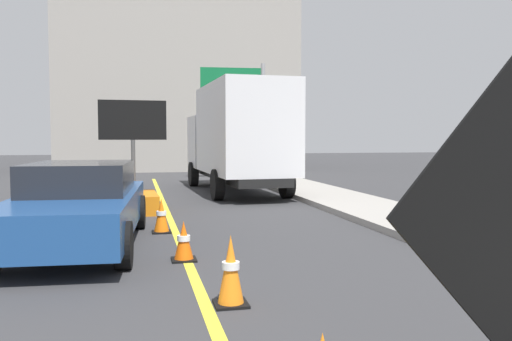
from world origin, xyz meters
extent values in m
cube|color=yellow|center=(0.00, 6.00, 0.00)|extent=(0.14, 36.00, 0.01)
cube|color=orange|center=(-0.78, 13.68, 0.23)|extent=(1.17, 1.84, 0.45)
cylinder|color=#4C4C4C|center=(-0.78, 13.68, 1.10)|extent=(0.10, 0.10, 1.30)
cube|color=black|center=(-0.78, 13.68, 2.23)|extent=(1.60, 0.14, 0.95)
sphere|color=yellow|center=(-0.24, 13.75, 2.23)|extent=(0.09, 0.09, 0.09)
sphere|color=yellow|center=(-0.54, 13.74, 2.23)|extent=(0.09, 0.09, 0.09)
sphere|color=yellow|center=(-0.84, 13.73, 2.23)|extent=(0.09, 0.09, 0.09)
sphere|color=yellow|center=(-1.14, 13.71, 2.23)|extent=(0.09, 0.09, 0.09)
sphere|color=yellow|center=(-1.31, 13.71, 2.41)|extent=(0.09, 0.09, 0.09)
sphere|color=yellow|center=(-1.31, 13.71, 2.04)|extent=(0.09, 0.09, 0.09)
cube|color=black|center=(2.51, 17.80, 0.57)|extent=(1.86, 7.33, 0.25)
cube|color=silver|center=(2.39, 20.42, 1.65)|extent=(2.29, 2.13, 1.90)
cube|color=silver|center=(2.56, 16.69, 2.08)|extent=(2.42, 5.03, 2.75)
cylinder|color=black|center=(1.35, 20.23, 0.45)|extent=(0.32, 0.91, 0.90)
cylinder|color=black|center=(3.45, 20.32, 0.45)|extent=(0.32, 0.91, 0.90)
cylinder|color=black|center=(1.55, 15.58, 0.45)|extent=(0.32, 0.91, 0.90)
cylinder|color=black|center=(3.66, 15.67, 0.45)|extent=(0.32, 0.91, 0.90)
cube|color=navy|center=(-1.64, 9.66, 0.58)|extent=(2.14, 5.06, 0.60)
cube|color=black|center=(-1.63, 9.91, 1.13)|extent=(1.74, 2.33, 0.50)
cylinder|color=black|center=(-0.89, 7.98, 0.33)|extent=(0.26, 0.67, 0.66)
cylinder|color=black|center=(-0.67, 11.23, 0.33)|extent=(0.26, 0.67, 0.66)
cylinder|color=black|center=(-2.39, 11.35, 0.33)|extent=(0.26, 0.67, 0.66)
cylinder|color=gray|center=(4.66, 22.89, 2.50)|extent=(0.18, 0.18, 5.00)
cube|color=#0F6033|center=(3.27, 23.01, 4.15)|extent=(2.60, 0.27, 1.30)
cube|color=white|center=(3.27, 23.04, 4.15)|extent=(1.81, 0.16, 0.18)
cube|color=gray|center=(1.64, 32.20, 4.73)|extent=(13.02, 7.55, 9.45)
cube|color=black|center=(0.27, 6.12, 0.01)|extent=(0.36, 0.36, 0.03)
cone|color=orange|center=(0.27, 6.12, 0.40)|extent=(0.28, 0.28, 0.73)
cylinder|color=white|center=(0.27, 6.12, 0.43)|extent=(0.19, 0.19, 0.08)
cube|color=black|center=(-0.05, 8.30, 0.01)|extent=(0.36, 0.36, 0.03)
cone|color=#EA5B0C|center=(-0.05, 8.30, 0.31)|extent=(0.28, 0.28, 0.55)
cylinder|color=white|center=(-0.05, 8.30, 0.33)|extent=(0.19, 0.19, 0.08)
cube|color=black|center=(-0.26, 10.67, 0.01)|extent=(0.36, 0.36, 0.03)
cone|color=orange|center=(-0.26, 10.67, 0.34)|extent=(0.28, 0.28, 0.62)
cylinder|color=white|center=(-0.26, 10.67, 0.37)|extent=(0.19, 0.19, 0.08)
camera|label=1|loc=(-0.69, 0.67, 1.79)|focal=36.84mm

